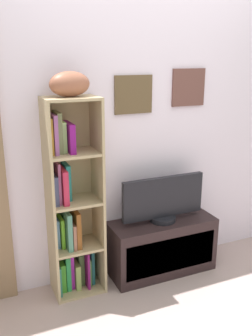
# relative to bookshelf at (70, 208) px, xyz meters

# --- Properties ---
(back_wall) EXTENTS (4.80, 0.08, 2.37)m
(back_wall) POSITION_rel_bookshelf_xyz_m (0.65, 0.15, 0.50)
(back_wall) COLOR silver
(back_wall) RESTS_ON ground
(bookshelf) EXTENTS (0.39, 0.29, 1.53)m
(bookshelf) POSITION_rel_bookshelf_xyz_m (0.00, 0.00, 0.00)
(bookshelf) COLOR tan
(bookshelf) RESTS_ON ground
(football) EXTENTS (0.32, 0.22, 0.17)m
(football) POSITION_rel_bookshelf_xyz_m (0.03, -0.03, 0.92)
(football) COLOR #93563F
(football) RESTS_ON bookshelf
(tv_stand) EXTENTS (0.90, 0.35, 0.47)m
(tv_stand) POSITION_rel_bookshelf_xyz_m (0.77, -0.06, -0.45)
(tv_stand) COLOR black
(tv_stand) RESTS_ON ground
(television) EXTENTS (0.72, 0.22, 0.38)m
(television) POSITION_rel_bookshelf_xyz_m (0.77, -0.06, -0.03)
(television) COLOR black
(television) RESTS_ON tv_stand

